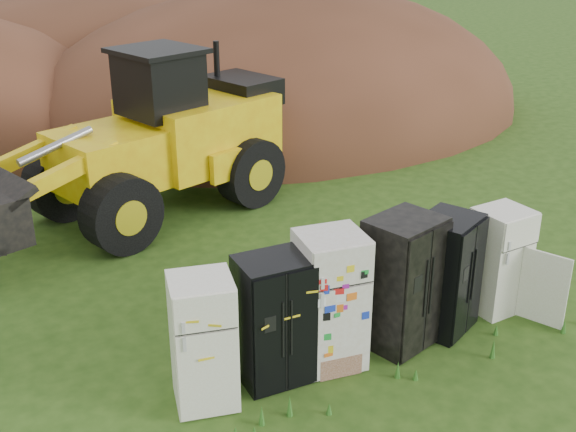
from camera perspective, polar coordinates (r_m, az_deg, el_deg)
name	(u,v)px	position (r m, az deg, el deg)	size (l,w,h in m)	color
ground	(368,349)	(10.33, 6.32, -10.37)	(120.00, 120.00, 0.00)	#264612
fridge_leftmost	(203,342)	(8.91, -6.71, -9.83)	(0.75, 0.72, 1.70)	white
fridge_black_side	(274,320)	(9.26, -1.12, -8.21)	(0.90, 0.71, 1.72)	black
fridge_sticker	(330,300)	(9.54, 3.36, -6.66)	(0.84, 0.78, 1.89)	silver
fridge_dark_mid	(402,282)	(10.07, 9.01, -5.20)	(0.97, 0.79, 1.89)	black
fridge_black_right	(445,274)	(10.56, 12.31, -4.49)	(0.88, 0.73, 1.76)	black
fridge_open_door	(499,260)	(11.29, 16.33, -3.37)	(0.74, 0.68, 1.63)	white
wheel_loader	(127,140)	(14.07, -12.58, 5.85)	(6.75, 2.73, 3.26)	yellow
dirt_mound_right	(282,116)	(21.67, -0.47, 7.92)	(15.18, 11.13, 7.49)	#422415
dirt_mound_back	(102,89)	(25.77, -14.46, 9.66)	(18.11, 12.07, 6.45)	#422415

